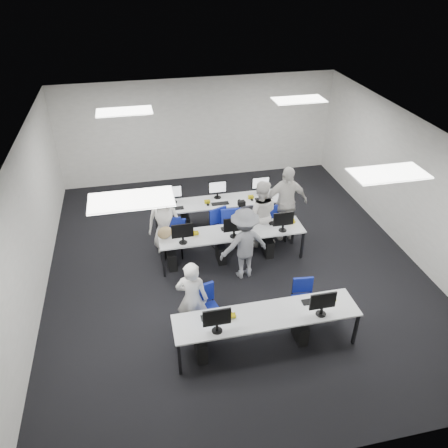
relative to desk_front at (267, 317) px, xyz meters
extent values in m
plane|color=black|center=(0.00, 2.40, -0.68)|extent=(9.00, 9.00, 0.00)
plane|color=white|center=(0.00, 2.40, 2.32)|extent=(9.00, 9.00, 0.00)
cube|color=silver|center=(0.00, 6.90, 0.82)|extent=(8.00, 0.02, 3.00)
cube|color=silver|center=(0.00, -2.10, 0.82)|extent=(8.00, 0.02, 3.00)
cube|color=silver|center=(-4.00, 2.40, 0.82)|extent=(0.02, 9.00, 3.00)
cube|color=silver|center=(4.00, 2.40, 0.82)|extent=(0.02, 9.00, 3.00)
cube|color=white|center=(-2.00, 0.40, 2.30)|extent=(1.20, 0.60, 0.02)
cube|color=white|center=(2.00, 0.40, 2.30)|extent=(1.20, 0.60, 0.02)
cube|color=white|center=(-2.00, 4.40, 2.30)|extent=(1.20, 0.60, 0.02)
cube|color=white|center=(2.00, 4.40, 2.30)|extent=(1.20, 0.60, 0.02)
cube|color=silver|center=(0.00, 0.00, 0.03)|extent=(3.20, 0.70, 0.03)
cube|color=black|center=(-1.55, -0.30, -0.33)|extent=(0.05, 0.05, 0.70)
cube|color=black|center=(-1.55, 0.30, -0.33)|extent=(0.05, 0.05, 0.70)
cube|color=black|center=(1.55, -0.30, -0.33)|extent=(0.05, 0.05, 0.70)
cube|color=black|center=(1.55, 0.30, -0.33)|extent=(0.05, 0.05, 0.70)
cube|color=silver|center=(0.00, 2.60, 0.03)|extent=(3.20, 0.70, 0.03)
cube|color=black|center=(-1.55, 2.30, -0.33)|extent=(0.05, 0.05, 0.70)
cube|color=black|center=(-1.55, 2.90, -0.33)|extent=(0.05, 0.05, 0.70)
cube|color=black|center=(1.55, 2.30, -0.33)|extent=(0.05, 0.05, 0.70)
cube|color=black|center=(1.55, 2.90, -0.33)|extent=(0.05, 0.05, 0.70)
cube|color=silver|center=(0.00, 4.00, 0.03)|extent=(3.20, 0.70, 0.03)
cube|color=black|center=(-1.55, 3.70, -0.33)|extent=(0.05, 0.05, 0.70)
cube|color=black|center=(-1.55, 4.30, -0.33)|extent=(0.05, 0.05, 0.70)
cube|color=black|center=(1.55, 3.70, -0.33)|extent=(0.05, 0.05, 0.70)
cube|color=black|center=(1.55, 4.30, -0.33)|extent=(0.05, 0.05, 0.70)
cube|color=#0E41B8|center=(-0.90, -0.18, 0.35)|extent=(0.46, 0.04, 0.32)
cube|color=black|center=(-0.90, 0.14, 0.06)|extent=(0.42, 0.14, 0.02)
ellipsoid|color=black|center=(-0.60, 0.14, 0.07)|extent=(0.07, 0.10, 0.04)
cube|color=black|center=(-1.15, 0.00, -0.47)|extent=(0.18, 0.40, 0.42)
cube|color=white|center=(0.90, -0.18, 0.35)|extent=(0.46, 0.04, 0.32)
cube|color=black|center=(0.90, 0.14, 0.06)|extent=(0.42, 0.14, 0.02)
ellipsoid|color=black|center=(1.20, 0.14, 0.07)|extent=(0.07, 0.10, 0.04)
cube|color=black|center=(0.65, 0.00, -0.47)|extent=(0.18, 0.40, 0.42)
cube|color=white|center=(-1.10, 2.42, 0.35)|extent=(0.46, 0.04, 0.32)
cube|color=black|center=(-1.10, 2.74, 0.06)|extent=(0.42, 0.14, 0.02)
ellipsoid|color=black|center=(-0.80, 2.74, 0.07)|extent=(0.07, 0.10, 0.04)
cube|color=black|center=(-1.35, 2.60, -0.47)|extent=(0.18, 0.40, 0.42)
cube|color=white|center=(0.00, 2.42, 0.35)|extent=(0.46, 0.04, 0.32)
cube|color=black|center=(0.00, 2.74, 0.06)|extent=(0.42, 0.14, 0.02)
ellipsoid|color=black|center=(0.30, 2.74, 0.07)|extent=(0.07, 0.10, 0.04)
cube|color=black|center=(-0.25, 2.60, -0.47)|extent=(0.18, 0.40, 0.42)
cube|color=white|center=(1.10, 2.42, 0.35)|extent=(0.46, 0.04, 0.32)
cube|color=black|center=(1.10, 2.74, 0.06)|extent=(0.42, 0.14, 0.02)
ellipsoid|color=black|center=(1.40, 2.74, 0.07)|extent=(0.07, 0.10, 0.04)
cube|color=black|center=(0.85, 2.60, -0.47)|extent=(0.18, 0.40, 0.42)
cube|color=white|center=(-1.10, 4.18, 0.35)|extent=(0.46, 0.04, 0.32)
cube|color=black|center=(-1.10, 3.86, 0.06)|extent=(0.42, 0.14, 0.02)
ellipsoid|color=black|center=(-1.40, 3.86, 0.07)|extent=(0.07, 0.10, 0.04)
cube|color=black|center=(-0.85, 4.00, -0.47)|extent=(0.18, 0.40, 0.42)
cube|color=white|center=(0.00, 4.18, 0.35)|extent=(0.46, 0.04, 0.32)
cube|color=black|center=(0.00, 3.86, 0.06)|extent=(0.42, 0.14, 0.02)
ellipsoid|color=black|center=(-0.30, 3.86, 0.07)|extent=(0.07, 0.10, 0.04)
cube|color=black|center=(0.25, 4.00, -0.47)|extent=(0.18, 0.40, 0.42)
cube|color=white|center=(1.10, 4.18, 0.35)|extent=(0.46, 0.04, 0.32)
cube|color=black|center=(1.10, 3.86, 0.06)|extent=(0.42, 0.14, 0.02)
ellipsoid|color=black|center=(0.80, 3.86, 0.07)|extent=(0.07, 0.10, 0.04)
cube|color=black|center=(1.35, 4.00, -0.47)|extent=(0.18, 0.40, 0.42)
cube|color=navy|center=(-0.94, 0.49, -0.18)|extent=(0.58, 0.56, 0.07)
cube|color=navy|center=(-1.00, 0.70, 0.10)|extent=(0.46, 0.17, 0.39)
cube|color=navy|center=(0.90, 0.50, -0.26)|extent=(0.44, 0.42, 0.05)
cube|color=navy|center=(0.91, 0.68, -0.02)|extent=(0.39, 0.08, 0.33)
cube|color=navy|center=(-1.26, 3.06, -0.24)|extent=(0.46, 0.44, 0.06)
cube|color=navy|center=(-1.24, 3.25, 0.01)|extent=(0.41, 0.09, 0.35)
cube|color=navy|center=(-0.09, 3.10, -0.19)|extent=(0.59, 0.58, 0.06)
cube|color=navy|center=(-0.17, 3.30, 0.08)|extent=(0.43, 0.21, 0.38)
cube|color=navy|center=(1.24, 3.19, -0.27)|extent=(0.41, 0.39, 0.05)
cube|color=navy|center=(1.24, 3.37, -0.03)|extent=(0.38, 0.06, 0.32)
cube|color=navy|center=(-1.11, 3.42, -0.27)|extent=(0.41, 0.39, 0.05)
cube|color=navy|center=(-1.12, 3.24, -0.03)|extent=(0.38, 0.06, 0.32)
cube|color=navy|center=(0.11, 3.37, -0.18)|extent=(0.51, 0.49, 0.07)
cube|color=navy|center=(0.10, 3.15, 0.11)|extent=(0.46, 0.08, 0.39)
cube|color=navy|center=(1.08, 3.41, -0.22)|extent=(0.52, 0.51, 0.06)
cube|color=navy|center=(1.13, 3.22, 0.04)|extent=(0.42, 0.14, 0.36)
ellipsoid|color=#9A814F|center=(-1.45, 2.68, 0.19)|extent=(0.39, 0.32, 0.27)
imported|color=silver|center=(-1.19, 0.60, 0.10)|extent=(0.66, 0.53, 1.57)
imported|color=silver|center=(0.77, 3.05, 0.15)|extent=(0.94, 0.81, 1.65)
imported|color=silver|center=(-1.40, 3.33, 0.07)|extent=(0.79, 0.57, 1.51)
imported|color=silver|center=(1.44, 3.26, 0.24)|extent=(1.08, 0.45, 1.84)
imported|color=slate|center=(0.12, 2.00, 0.13)|extent=(1.14, 0.78, 1.62)
cube|color=black|center=(0.09, 2.18, 1.00)|extent=(0.17, 0.20, 0.10)
camera|label=1|loc=(-1.86, -5.13, 5.33)|focal=35.00mm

